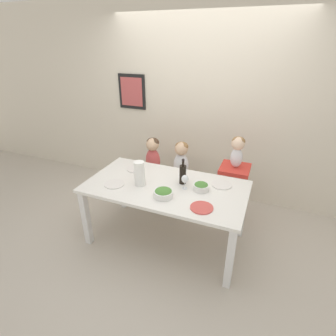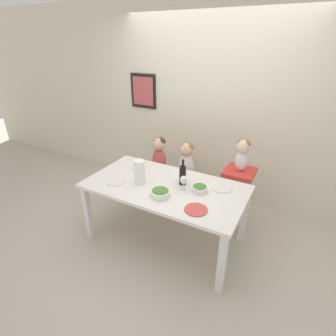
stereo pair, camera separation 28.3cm
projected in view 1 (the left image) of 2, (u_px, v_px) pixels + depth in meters
ground_plane at (166, 238)px, 3.18m from camera, size 14.00×14.00×0.00m
wall_back at (200, 105)px, 3.64m from camera, size 10.00×0.09×2.70m
dining_table at (166, 192)px, 2.89m from camera, size 1.74×0.93×0.74m
chair_far_left at (153, 176)px, 3.76m from camera, size 0.42×0.44×0.47m
chair_far_center at (181, 182)px, 3.62m from camera, size 0.42×0.44×0.47m
chair_right_highchair at (234, 178)px, 3.29m from camera, size 0.36×0.37×0.76m
person_child_left at (153, 153)px, 3.60m from camera, size 0.21×0.18×0.51m
person_child_center at (181, 158)px, 3.46m from camera, size 0.21×0.18×0.51m
person_baby_right at (238, 148)px, 3.11m from camera, size 0.16×0.16×0.39m
wine_bottle at (183, 174)px, 2.85m from camera, size 0.07×0.07×0.29m
paper_towel_roll at (140, 174)px, 2.81m from camera, size 0.11×0.11×0.28m
wine_glass_near at (185, 179)px, 2.75m from camera, size 0.08×0.08×0.16m
salad_bowl_large at (163, 193)px, 2.63m from camera, size 0.20×0.20×0.09m
salad_bowl_small at (201, 186)px, 2.75m from camera, size 0.17×0.17×0.09m
dinner_plate_front_left at (114, 184)px, 2.87m from camera, size 0.22×0.22×0.01m
dinner_plate_back_left at (136, 169)px, 3.21m from camera, size 0.22×0.22×0.01m
dinner_plate_back_right at (222, 185)px, 2.85m from camera, size 0.22×0.22×0.01m
dinner_plate_front_right at (202, 208)px, 2.47m from camera, size 0.22×0.22×0.01m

